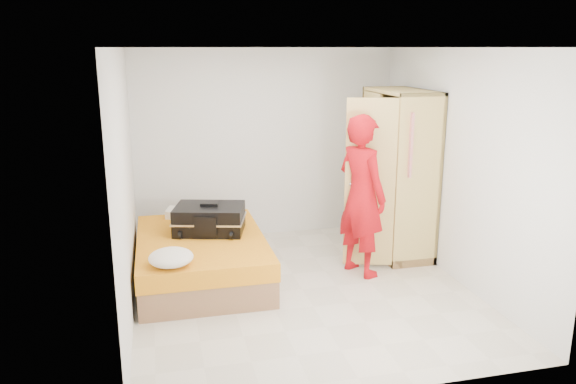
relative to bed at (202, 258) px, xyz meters
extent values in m
plane|color=beige|center=(1.05, -0.58, -0.25)|extent=(4.00, 4.00, 0.00)
plane|color=white|center=(1.05, -0.58, 2.35)|extent=(4.00, 4.00, 0.00)
cube|color=white|center=(1.05, 1.42, 1.05)|extent=(3.60, 0.02, 2.60)
cube|color=white|center=(1.05, -2.58, 1.05)|extent=(3.60, 0.02, 2.60)
cube|color=white|center=(-0.75, -0.58, 1.05)|extent=(0.02, 4.00, 2.60)
cube|color=white|center=(2.85, -0.58, 1.05)|extent=(0.02, 4.00, 2.60)
cube|color=#8C5A3F|center=(0.00, 0.00, -0.10)|extent=(1.40, 2.00, 0.30)
cube|color=orange|center=(0.00, 0.00, 0.15)|extent=(1.42, 2.02, 0.20)
cube|color=tan|center=(2.82, 0.32, 0.80)|extent=(0.04, 1.20, 2.10)
cube|color=tan|center=(2.55, -0.26, 0.80)|extent=(0.58, 0.04, 2.10)
cube|color=tan|center=(2.55, 0.90, 0.80)|extent=(0.58, 0.04, 2.10)
cube|color=tan|center=(2.55, 0.32, 1.83)|extent=(0.58, 1.20, 0.04)
cube|color=#A87A48|center=(2.55, 0.32, -0.20)|extent=(0.58, 1.20, 0.10)
cube|color=tan|center=(2.28, 0.62, 0.80)|extent=(0.04, 0.59, 2.00)
cube|color=tan|center=(1.98, -0.16, 0.80)|extent=(0.58, 0.20, 2.00)
cylinder|color=#B2B2B7|center=(2.55, 0.32, 1.67)|extent=(0.02, 1.10, 0.02)
imported|color=red|center=(1.84, -0.26, 0.69)|extent=(0.69, 0.81, 1.89)
cube|color=black|center=(0.12, 0.18, 0.40)|extent=(0.90, 0.74, 0.31)
cube|color=black|center=(0.12, 0.18, 0.58)|extent=(0.21, 0.11, 0.03)
ellipsoid|color=white|center=(-0.36, -0.80, 0.33)|extent=(0.44, 0.44, 0.17)
cube|color=white|center=(-0.07, 0.85, 0.30)|extent=(0.62, 0.42, 0.10)
camera|label=1|loc=(-0.44, -6.14, 2.35)|focal=35.00mm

